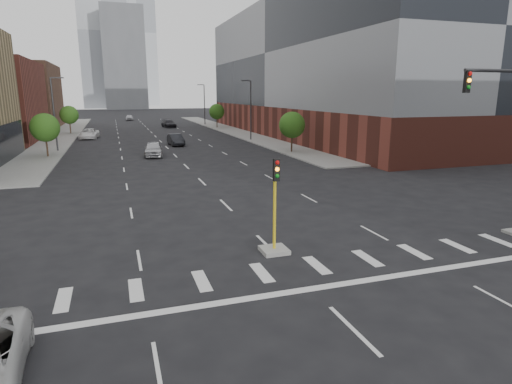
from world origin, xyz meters
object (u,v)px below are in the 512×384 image
car_distant (129,118)px  car_near_left (153,149)px  car_deep_right (169,124)px  car_far_left (89,134)px  median_traffic_signal (275,232)px  car_mid_right (176,140)px

car_distant → car_near_left: bearing=-89.5°
car_near_left → car_distant: car_near_left is taller
car_near_left → car_distant: (-0.03, 69.68, -0.09)m
car_near_left → car_deep_right: car_near_left is taller
car_deep_right → car_distant: 27.77m
car_far_left → median_traffic_signal: bearing=-73.6°
car_near_left → car_distant: 69.68m
car_near_left → car_distant: bearing=96.2°
car_distant → median_traffic_signal: bearing=-88.2°
median_traffic_signal → car_distant: size_ratio=0.98×
car_near_left → car_mid_right: bearing=74.5°
car_near_left → car_far_left: car_near_left is taller
car_far_left → car_distant: (8.03, 46.38, -0.03)m
car_near_left → car_mid_right: car_near_left is taller
median_traffic_signal → car_mid_right: bearing=88.0°
car_distant → car_mid_right: bearing=-85.7°
median_traffic_signal → car_deep_right: bearing=86.5°
car_deep_right → car_far_left: bearing=-135.6°
car_far_left → car_distant: size_ratio=1.28×
car_mid_right → car_far_left: size_ratio=0.84×
car_mid_right → car_distant: bearing=89.3°
car_mid_right → car_deep_right: size_ratio=0.87×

